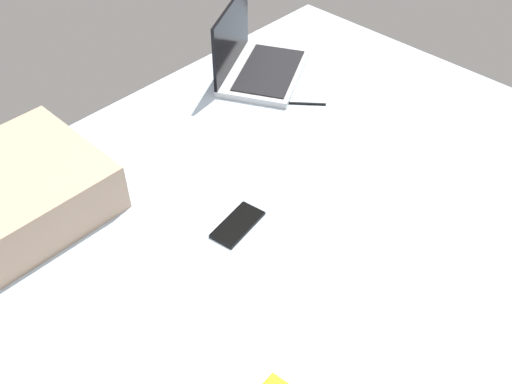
# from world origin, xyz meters

# --- Properties ---
(bed_mattress) EXTENTS (1.80, 1.40, 0.18)m
(bed_mattress) POSITION_xyz_m (0.00, 0.00, 0.09)
(bed_mattress) COLOR silver
(bed_mattress) RESTS_ON ground
(laptop) EXTENTS (0.40, 0.36, 0.23)m
(laptop) POSITION_xyz_m (0.40, 0.50, 0.22)
(laptop) COLOR #B7BABC
(laptop) RESTS_ON bed_mattress
(cell_phone) EXTENTS (0.15, 0.09, 0.01)m
(cell_phone) POSITION_xyz_m (-0.12, 0.06, 0.18)
(cell_phone) COLOR black
(cell_phone) RESTS_ON bed_mattress
(charger_cable) EXTENTS (0.11, 0.13, 0.01)m
(charger_cable) POSITION_xyz_m (0.36, 0.29, 0.18)
(charger_cable) COLOR black
(charger_cable) RESTS_ON bed_mattress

